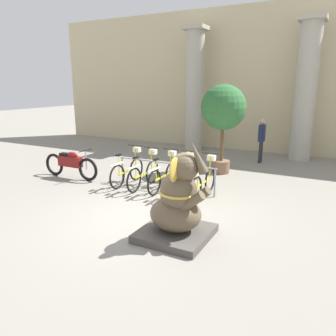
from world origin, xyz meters
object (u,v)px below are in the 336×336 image
Objects in this scene: potted_tree at (223,110)px; bicycle_0 at (128,170)px; bicycle_2 at (164,175)px; bicycle_4 at (204,182)px; bicycle_1 at (144,173)px; elephant_statue at (178,205)px; bicycle_3 at (183,179)px; motorcycle at (71,163)px; person_pedestrian at (262,136)px.

bicycle_0 is at bearing -128.74° from potted_tree.
bicycle_2 and bicycle_4 have the same top height.
bicycle_1 is (0.59, -0.06, 0.00)m from bicycle_0.
elephant_statue is 5.17m from potted_tree.
bicycle_1 is at bearing 132.94° from elephant_statue.
bicycle_0 is 1.79m from bicycle_3.
motorcycle is (-3.71, -0.24, 0.05)m from bicycle_3.
bicycle_1 and bicycle_3 have the same top height.
bicycle_3 is at bearing -1.53° from bicycle_0.
bicycle_1 and bicycle_4 have the same top height.
motorcycle is 5.05m from potted_tree.
person_pedestrian reaches higher than bicycle_3.
bicycle_4 is 0.85× the size of elephant_statue.
bicycle_2 and bicycle_3 have the same top height.
person_pedestrian is (1.04, 4.58, 0.57)m from bicycle_3.
bicycle_3 is (0.59, -0.04, 0.00)m from bicycle_2.
bicycle_1 is at bearing -179.35° from bicycle_3.
bicycle_0 and bicycle_3 have the same top height.
bicycle_2 is 4.86m from person_pedestrian.
bicycle_2 is 1.00× the size of bicycle_4.
bicycle_4 is 0.80× the size of motorcycle.
bicycle_3 is at bearing 0.65° from bicycle_1.
bicycle_4 is at bearing -1.04° from bicycle_0.
potted_tree is at bearing -112.04° from person_pedestrian.
bicycle_0 is 1.00× the size of bicycle_2.
bicycle_3 is 1.00× the size of bicycle_4.
person_pedestrian reaches higher than motorcycle.
motorcycle is at bearing -171.51° from bicycle_0.
potted_tree is at bearing 85.37° from bicycle_3.
bicycle_0 and bicycle_1 have the same top height.
bicycle_1 is 2.53m from motorcycle.
bicycle_3 is at bearing 113.08° from elephant_statue.
bicycle_2 is (1.19, -0.01, 0.00)m from bicycle_0.
bicycle_1 is 0.58× the size of potted_tree.
person_pedestrian is (2.82, 4.53, 0.57)m from bicycle_0.
person_pedestrian is (0.02, 6.96, 0.32)m from elephant_statue.
bicycle_3 is (1.19, 0.01, 0.00)m from bicycle_1.
motorcycle is at bearing -176.30° from bicycle_3.
motorcycle is at bearing -134.57° from person_pedestrian.
motorcycle is 1.27× the size of person_pedestrian.
bicycle_3 is at bearing -179.57° from bicycle_4.
bicycle_1 is at bearing -179.43° from bicycle_4.
potted_tree reaches higher than bicycle_0.
potted_tree reaches higher than bicycle_3.
bicycle_3 is 3.01m from potted_tree.
bicycle_1 is 3.32m from potted_tree.
elephant_statue is (1.02, -2.38, 0.24)m from bicycle_3.
bicycle_0 is 3.57m from potted_tree.
bicycle_2 is at bearing 176.01° from bicycle_3.
bicycle_2 is 0.85× the size of elephant_statue.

